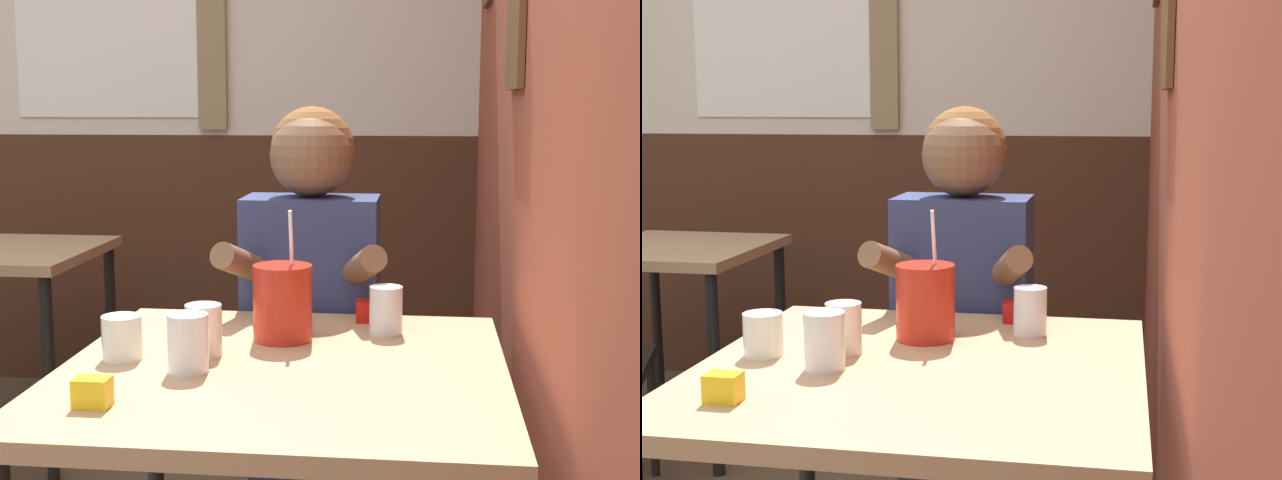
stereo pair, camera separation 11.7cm
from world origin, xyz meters
TOP-DOWN VIEW (x-y plane):
  - brick_wall_right at (1.19, 1.16)m, footprint 0.08×4.32m
  - back_wall at (-0.01, 2.35)m, footprint 5.32×0.09m
  - main_table at (0.68, 0.26)m, footprint 0.86×0.88m
  - background_table at (-0.52, 1.55)m, footprint 0.61×0.66m
  - person_seated at (0.66, 0.82)m, footprint 0.42×0.41m
  - cocktail_pitcher at (0.65, 0.44)m, footprint 0.13×0.13m
  - glass_near_pitcher at (0.51, 0.19)m, footprint 0.08×0.08m
  - glass_center at (0.35, 0.26)m, footprint 0.08×0.08m
  - glass_far_side at (0.51, 0.31)m, footprint 0.07×0.07m
  - glass_by_brick at (0.86, 0.52)m, footprint 0.07×0.07m
  - condiment_ketchup at (0.82, 0.63)m, footprint 0.06×0.04m
  - condiment_mustard at (0.40, -0.02)m, footprint 0.06×0.04m

SIDE VIEW (x-z plane):
  - background_table at x=-0.52m, z-range 0.26..0.99m
  - person_seated at x=0.66m, z-range 0.04..1.27m
  - main_table at x=0.68m, z-range 0.30..1.02m
  - condiment_ketchup at x=0.82m, z-range 0.73..0.78m
  - condiment_mustard at x=0.40m, z-range 0.73..0.78m
  - glass_center at x=0.35m, z-range 0.73..0.82m
  - glass_far_side at x=0.51m, z-range 0.73..0.83m
  - glass_by_brick at x=0.86m, z-range 0.73..0.83m
  - glass_near_pitcher at x=0.51m, z-range 0.73..0.84m
  - cocktail_pitcher at x=0.65m, z-range 0.67..0.95m
  - brick_wall_right at x=1.19m, z-range 0.00..2.70m
  - back_wall at x=-0.01m, z-range 0.01..2.71m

